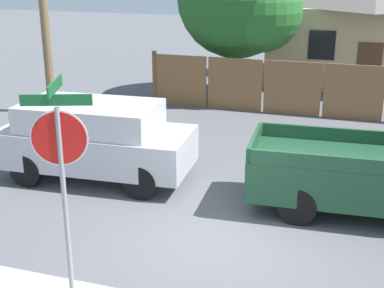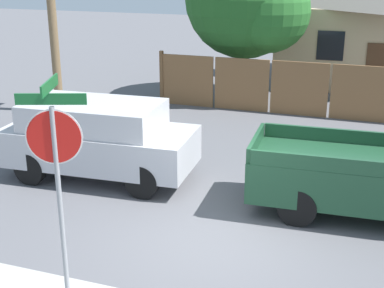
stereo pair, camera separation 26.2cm
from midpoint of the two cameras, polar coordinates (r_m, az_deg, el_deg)
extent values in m
plane|color=#56565B|center=(10.06, 1.81, -10.07)|extent=(80.00, 80.00, 0.00)
cube|color=brown|center=(18.85, -1.63, 6.77)|extent=(1.87, 0.06, 1.78)
cube|color=brown|center=(18.31, 4.17, 6.37)|extent=(1.87, 0.06, 1.78)
cube|color=brown|center=(17.97, 10.23, 5.87)|extent=(1.87, 0.06, 1.78)
cube|color=brown|center=(17.84, 16.45, 5.29)|extent=(1.87, 0.06, 1.78)
cube|color=brown|center=(19.17, -4.40, 7.09)|extent=(0.12, 0.12, 1.88)
cube|color=beige|center=(24.02, 18.18, 10.18)|extent=(7.91, 5.72, 3.15)
cube|color=black|center=(21.19, 13.32, 10.23)|extent=(1.00, 0.04, 1.10)
cube|color=brown|center=(21.27, 17.96, 7.58)|extent=(0.90, 0.04, 2.00)
cylinder|color=brown|center=(20.15, 4.31, 7.88)|extent=(0.40, 0.40, 2.02)
sphere|color=#266326|center=(19.10, 7.04, 13.88)|extent=(2.84, 2.84, 2.84)
cylinder|color=brown|center=(18.26, -15.77, 11.72)|extent=(0.28, 0.28, 5.57)
cube|color=#B7B7BC|center=(12.65, -10.71, -0.27)|extent=(4.51, 2.15, 0.84)
cube|color=#B7B7BC|center=(12.48, -11.38, 2.92)|extent=(3.18, 1.93, 0.61)
cube|color=black|center=(11.93, -5.00, 2.48)|extent=(0.15, 1.68, 0.51)
cylinder|color=black|center=(13.04, -3.59, -1.25)|extent=(0.76, 0.22, 0.76)
cylinder|color=black|center=(11.56, -6.17, -4.06)|extent=(0.76, 0.22, 0.76)
cylinder|color=black|center=(14.09, -14.23, -0.24)|extent=(0.76, 0.22, 0.76)
cylinder|color=black|center=(12.73, -17.80, -2.68)|extent=(0.76, 0.22, 0.76)
cube|color=#1E472D|center=(11.86, 15.06, 0.95)|extent=(3.40, 0.27, 0.29)
cube|color=#1E472D|center=(10.16, 15.02, -2.10)|extent=(3.40, 0.27, 0.29)
cube|color=#1E472D|center=(11.10, 6.02, 0.28)|extent=(0.18, 1.80, 0.29)
cylinder|color=black|center=(12.13, 11.09, -3.17)|extent=(0.76, 0.22, 0.76)
cylinder|color=black|center=(10.60, 10.45, -6.50)|extent=(0.76, 0.22, 0.76)
cylinder|color=gray|center=(7.66, -14.27, -7.49)|extent=(0.07, 0.07, 3.10)
cylinder|color=red|center=(7.23, -14.99, 0.59)|extent=(0.69, 0.27, 0.72)
cylinder|color=white|center=(7.23, -14.99, 0.59)|extent=(0.72, 0.27, 0.76)
cube|color=#19602D|center=(7.09, -15.34, 4.54)|extent=(0.88, 0.33, 0.15)
cube|color=#19602D|center=(7.05, -15.47, 5.96)|extent=(0.30, 0.79, 0.15)
camera|label=1|loc=(0.13, -90.74, -0.26)|focal=50.00mm
camera|label=2|loc=(0.13, 89.26, 0.26)|focal=50.00mm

